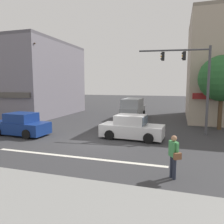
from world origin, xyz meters
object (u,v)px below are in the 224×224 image
van_waiting_far (133,109)px  sedan_approaching_near (132,128)px  utility_pole_far_right (224,77)px  sedan_crossing_center (21,125)px  street_tree (222,78)px  traffic_light_mast (194,76)px  utility_pole_near_left (30,80)px  pedestrian_foreground_with_bag (174,154)px

van_waiting_far → sedan_approaching_near: 8.93m
utility_pole_far_right → sedan_crossing_center: (-14.15, -7.52, -3.46)m
street_tree → traffic_light_mast: (-2.21, -2.56, 0.14)m
utility_pole_near_left → pedestrian_foreground_with_bag: 16.09m
traffic_light_mast → pedestrian_foreground_with_bag: traffic_light_mast is taller
utility_pole_near_left → sedan_crossing_center: 6.08m
utility_pole_near_left → traffic_light_mast: utility_pole_near_left is taller
utility_pole_near_left → pedestrian_foreground_with_bag: bearing=-34.2°
street_tree → sedan_approaching_near: bearing=-140.5°
utility_pole_near_left → sedan_crossing_center: (2.48, -4.50, -3.25)m
utility_pole_far_right → sedan_crossing_center: bearing=-152.0°
sedan_crossing_center → sedan_approaching_near: size_ratio=1.00×
traffic_light_mast → van_waiting_far: traffic_light_mast is taller
street_tree → utility_pole_far_right: utility_pole_far_right is taller
traffic_light_mast → pedestrian_foreground_with_bag: size_ratio=3.71×
sedan_crossing_center → street_tree: bearing=24.5°
street_tree → van_waiting_far: street_tree is taller
sedan_crossing_center → van_waiting_far: 11.71m
sedan_approaching_near → sedan_crossing_center: bearing=-170.5°
traffic_light_mast → sedan_approaching_near: 5.73m
utility_pole_far_right → van_waiting_far: 9.09m
street_tree → van_waiting_far: bearing=154.4°
utility_pole_near_left → utility_pole_far_right: 16.90m
utility_pole_far_right → sedan_approaching_near: (-6.39, -6.23, -3.46)m
street_tree → pedestrian_foreground_with_bag: 11.58m
sedan_crossing_center → pedestrian_foreground_with_bag: 11.46m
utility_pole_far_right → pedestrian_foreground_with_bag: (-3.56, -11.90, -3.22)m
utility_pole_far_right → pedestrian_foreground_with_bag: utility_pole_far_right is taller
street_tree → utility_pole_far_right: bearing=75.4°
utility_pole_far_right → traffic_light_mast: size_ratio=1.30×
van_waiting_far → utility_pole_near_left: bearing=-146.9°
street_tree → van_waiting_far: 9.19m
sedan_crossing_center → pedestrian_foreground_with_bag: (10.59, -4.38, 0.24)m
van_waiting_far → traffic_light_mast: bearing=-48.4°
sedan_crossing_center → van_waiting_far: (6.01, 10.04, 0.29)m
utility_pole_far_right → street_tree: bearing=-104.6°
utility_pole_far_right → sedan_crossing_center: size_ratio=1.91×
utility_pole_near_left → utility_pole_far_right: size_ratio=0.95×
traffic_light_mast → van_waiting_far: 9.02m
utility_pole_far_right → sedan_approaching_near: utility_pole_far_right is taller
sedan_approaching_near → pedestrian_foreground_with_bag: 6.34m
utility_pole_far_right → sedan_approaching_near: bearing=-135.7°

